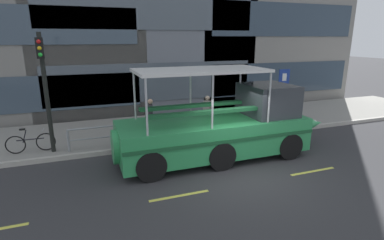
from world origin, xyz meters
TOP-DOWN VIEW (x-y plane):
  - ground_plane at (0.00, 0.00)m, footprint 120.00×120.00m
  - sidewalk at (0.00, 5.60)m, footprint 32.00×4.80m
  - curb_edge at (0.00, 3.11)m, footprint 32.00×0.18m
  - lane_centreline at (-0.00, -0.94)m, footprint 25.80×0.12m
  - curb_guardrail at (-0.37, 3.45)m, footprint 10.26×0.09m
  - traffic_light_pole at (-6.02, 3.62)m, footprint 0.24×0.46m
  - parking_sign at (4.50, 3.81)m, footprint 0.60×0.12m
  - leaned_bicycle at (-6.80, 3.89)m, footprint 1.74×0.46m
  - duck_tour_boat at (0.22, 1.37)m, footprint 8.78×2.48m
  - pedestrian_near_bow at (2.83, 4.52)m, footprint 0.36×0.41m
  - pedestrian_mid_left at (0.71, 4.38)m, footprint 0.33×0.37m
  - pedestrian_mid_right at (-2.03, 4.35)m, footprint 0.23×0.48m

SIDE VIEW (x-z plane):
  - ground_plane at x=0.00m, z-range 0.00..0.00m
  - lane_centreline at x=0.00m, z-range 0.00..0.01m
  - sidewalk at x=0.00m, z-range 0.00..0.18m
  - curb_edge at x=0.00m, z-range 0.00..0.18m
  - leaned_bicycle at x=-6.80m, z-range 0.08..1.04m
  - curb_guardrail at x=-0.37m, z-range 0.34..1.23m
  - duck_tour_boat at x=0.22m, z-range -0.56..2.82m
  - pedestrian_mid_left at x=0.71m, z-range 0.35..1.97m
  - pedestrian_mid_right at x=-2.03m, z-range 0.35..2.01m
  - pedestrian_near_bow at x=2.83m, z-range 0.36..2.14m
  - parking_sign at x=4.50m, z-range 0.68..3.46m
  - traffic_light_pole at x=-6.02m, z-range 0.64..5.08m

